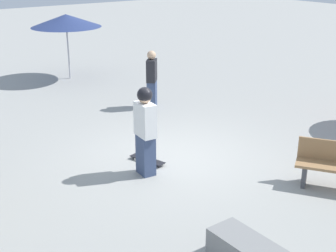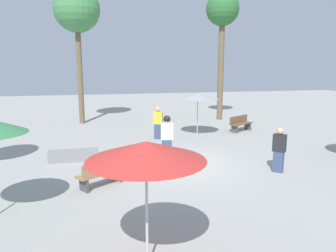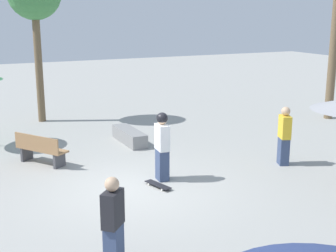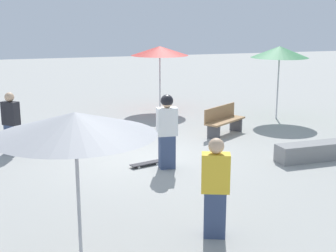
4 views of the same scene
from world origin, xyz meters
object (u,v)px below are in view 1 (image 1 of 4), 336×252
object	(u,v)px
skater_main	(145,128)
bystander_far	(152,79)
skateboard	(147,160)
shade_umbrella_navy	(66,21)

from	to	relation	value
skater_main	bystander_far	size ratio (longest dim) A/B	1.10
skateboard	bystander_far	distance (m)	3.75
skater_main	shade_umbrella_navy	bearing A→B (deg)	-9.55
shade_umbrella_navy	bystander_far	bearing A→B (deg)	-83.52
skateboard	shade_umbrella_navy	distance (m)	7.66
shade_umbrella_navy	bystander_far	distance (m)	4.44
skater_main	shade_umbrella_navy	xyz separation A→B (m)	(1.98, 7.66, 1.01)
skater_main	skateboard	bearing A→B (deg)	-31.62
skater_main	shade_umbrella_navy	size ratio (longest dim) A/B	0.75
skater_main	shade_umbrella_navy	distance (m)	7.97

